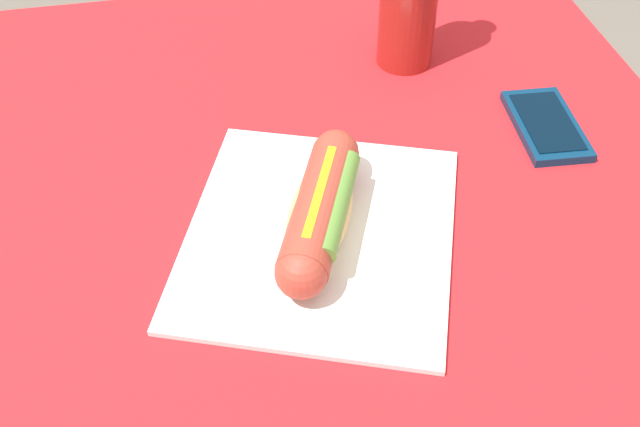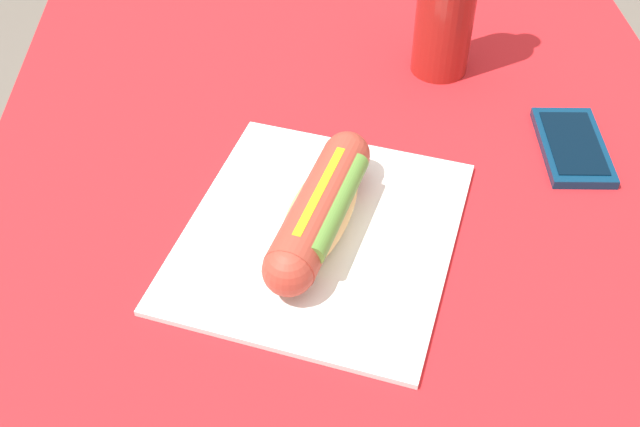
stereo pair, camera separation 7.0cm
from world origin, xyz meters
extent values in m
cylinder|color=brown|center=(-0.46, -0.28, 0.35)|extent=(0.07, 0.07, 0.70)
cylinder|color=brown|center=(-0.46, 0.28, 0.35)|extent=(0.07, 0.07, 0.70)
cube|color=brown|center=(0.00, 0.00, 0.72)|extent=(1.07, 0.71, 0.03)
cube|color=red|center=(0.00, 0.00, 0.74)|extent=(1.13, 0.77, 0.00)
cube|color=white|center=(-0.07, -0.04, 0.74)|extent=(0.34, 0.33, 0.01)
ellipsoid|color=#DBB26B|center=(-0.07, -0.04, 0.77)|extent=(0.16, 0.11, 0.05)
cylinder|color=#A83D2D|center=(-0.07, -0.04, 0.77)|extent=(0.17, 0.10, 0.05)
sphere|color=#A83D2D|center=(0.00, -0.07, 0.77)|extent=(0.05, 0.05, 0.05)
sphere|color=#A83D2D|center=(-0.15, -0.01, 0.77)|extent=(0.05, 0.05, 0.05)
cube|color=yellow|center=(-0.07, -0.04, 0.80)|extent=(0.12, 0.05, 0.00)
cylinder|color=#568433|center=(-0.07, -0.02, 0.78)|extent=(0.13, 0.07, 0.02)
cube|color=#0A2D4C|center=(-0.19, 0.24, 0.74)|extent=(0.13, 0.07, 0.01)
cube|color=black|center=(-0.19, 0.24, 0.75)|extent=(0.11, 0.06, 0.00)
camera|label=1|loc=(0.42, -0.14, 1.26)|focal=42.86mm
camera|label=2|loc=(0.43, -0.07, 1.26)|focal=42.86mm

